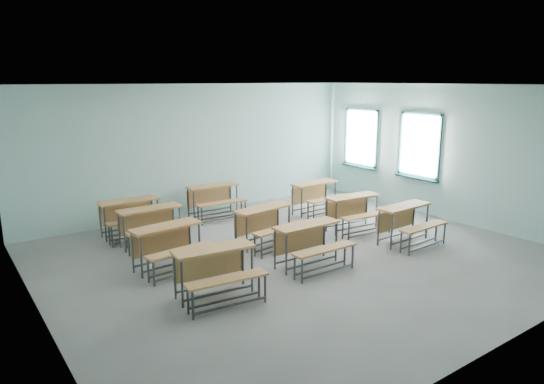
{
  "coord_description": "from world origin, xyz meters",
  "views": [
    {
      "loc": [
        -5.5,
        -6.83,
        3.3
      ],
      "look_at": [
        0.24,
        1.2,
        1.0
      ],
      "focal_mm": 32.0,
      "sensor_mm": 36.0,
      "label": 1
    }
  ],
  "objects_px": {
    "desk_unit_r1c0": "(170,241)",
    "desk_unit_r1c1": "(267,221)",
    "desk_unit_r0c1": "(310,239)",
    "desk_unit_r3c1": "(215,196)",
    "desk_unit_r0c2": "(408,219)",
    "desk_unit_r1c2": "(355,208)",
    "desk_unit_r2c0": "(152,221)",
    "desk_unit_r3c0": "(131,212)",
    "desk_unit_r2c2": "(317,193)",
    "desk_unit_r0c0": "(217,266)"
  },
  "relations": [
    {
      "from": "desk_unit_r1c0",
      "to": "desk_unit_r1c1",
      "type": "relative_size",
      "value": 0.98
    },
    {
      "from": "desk_unit_r0c1",
      "to": "desk_unit_r1c0",
      "type": "height_order",
      "value": "same"
    },
    {
      "from": "desk_unit_r1c1",
      "to": "desk_unit_r3c1",
      "type": "xyz_separation_m",
      "value": [
        0.17,
        2.46,
        0.0
      ]
    },
    {
      "from": "desk_unit_r0c2",
      "to": "desk_unit_r1c2",
      "type": "bearing_deg",
      "value": 100.47
    },
    {
      "from": "desk_unit_r1c1",
      "to": "desk_unit_r3c1",
      "type": "distance_m",
      "value": 2.46
    },
    {
      "from": "desk_unit_r1c0",
      "to": "desk_unit_r2c0",
      "type": "relative_size",
      "value": 1.03
    },
    {
      "from": "desk_unit_r3c0",
      "to": "desk_unit_r2c2",
      "type": "bearing_deg",
      "value": -11.2
    },
    {
      "from": "desk_unit_r1c0",
      "to": "desk_unit_r3c1",
      "type": "xyz_separation_m",
      "value": [
        2.27,
        2.48,
        0.0
      ]
    },
    {
      "from": "desk_unit_r1c1",
      "to": "desk_unit_r3c0",
      "type": "bearing_deg",
      "value": 125.03
    },
    {
      "from": "desk_unit_r0c2",
      "to": "desk_unit_r1c1",
      "type": "relative_size",
      "value": 0.95
    },
    {
      "from": "desk_unit_r1c0",
      "to": "desk_unit_r1c2",
      "type": "bearing_deg",
      "value": -9.07
    },
    {
      "from": "desk_unit_r2c0",
      "to": "desk_unit_r2c2",
      "type": "xyz_separation_m",
      "value": [
        4.33,
        -0.04,
        0.0
      ]
    },
    {
      "from": "desk_unit_r2c0",
      "to": "desk_unit_r3c1",
      "type": "xyz_separation_m",
      "value": [
        2.07,
        1.15,
        0.0
      ]
    },
    {
      "from": "desk_unit_r0c0",
      "to": "desk_unit_r3c1",
      "type": "relative_size",
      "value": 1.03
    },
    {
      "from": "desk_unit_r0c0",
      "to": "desk_unit_r1c0",
      "type": "relative_size",
      "value": 1.01
    },
    {
      "from": "desk_unit_r1c2",
      "to": "desk_unit_r1c1",
      "type": "bearing_deg",
      "value": 176.52
    },
    {
      "from": "desk_unit_r0c2",
      "to": "desk_unit_r1c0",
      "type": "relative_size",
      "value": 0.97
    },
    {
      "from": "desk_unit_r0c0",
      "to": "desk_unit_r0c1",
      "type": "height_order",
      "value": "same"
    },
    {
      "from": "desk_unit_r2c0",
      "to": "desk_unit_r2c2",
      "type": "height_order",
      "value": "same"
    },
    {
      "from": "desk_unit_r1c0",
      "to": "desk_unit_r3c1",
      "type": "distance_m",
      "value": 3.36
    },
    {
      "from": "desk_unit_r2c2",
      "to": "desk_unit_r3c0",
      "type": "xyz_separation_m",
      "value": [
        -4.43,
        0.93,
        0.0
      ]
    },
    {
      "from": "desk_unit_r0c2",
      "to": "desk_unit_r0c0",
      "type": "bearing_deg",
      "value": 177.74
    },
    {
      "from": "desk_unit_r0c0",
      "to": "desk_unit_r1c2",
      "type": "height_order",
      "value": "same"
    },
    {
      "from": "desk_unit_r0c1",
      "to": "desk_unit_r2c2",
      "type": "distance_m",
      "value": 3.62
    },
    {
      "from": "desk_unit_r1c1",
      "to": "desk_unit_r1c2",
      "type": "relative_size",
      "value": 1.02
    },
    {
      "from": "desk_unit_r0c0",
      "to": "desk_unit_r0c1",
      "type": "relative_size",
      "value": 1.06
    },
    {
      "from": "desk_unit_r0c0",
      "to": "desk_unit_r2c2",
      "type": "height_order",
      "value": "same"
    },
    {
      "from": "desk_unit_r0c0",
      "to": "desk_unit_r2c2",
      "type": "xyz_separation_m",
      "value": [
        4.44,
        2.8,
        0.0
      ]
    },
    {
      "from": "desk_unit_r3c1",
      "to": "desk_unit_r2c0",
      "type": "bearing_deg",
      "value": -147.91
    },
    {
      "from": "desk_unit_r0c0",
      "to": "desk_unit_r0c2",
      "type": "height_order",
      "value": "same"
    },
    {
      "from": "desk_unit_r2c2",
      "to": "desk_unit_r3c1",
      "type": "xyz_separation_m",
      "value": [
        -2.26,
        1.19,
        0.0
      ]
    },
    {
      "from": "desk_unit_r0c2",
      "to": "desk_unit_r2c2",
      "type": "bearing_deg",
      "value": 88.08
    },
    {
      "from": "desk_unit_r0c2",
      "to": "desk_unit_r3c1",
      "type": "relative_size",
      "value": 0.99
    },
    {
      "from": "desk_unit_r0c2",
      "to": "desk_unit_r3c0",
      "type": "distance_m",
      "value": 5.81
    },
    {
      "from": "desk_unit_r1c2",
      "to": "desk_unit_r0c1",
      "type": "bearing_deg",
      "value": -149.1
    },
    {
      "from": "desk_unit_r0c1",
      "to": "desk_unit_r1c0",
      "type": "relative_size",
      "value": 0.95
    },
    {
      "from": "desk_unit_r0c0",
      "to": "desk_unit_r3c1",
      "type": "distance_m",
      "value": 4.54
    },
    {
      "from": "desk_unit_r0c0",
      "to": "desk_unit_r1c1",
      "type": "relative_size",
      "value": 0.99
    },
    {
      "from": "desk_unit_r2c2",
      "to": "desk_unit_r0c2",
      "type": "bearing_deg",
      "value": -92.57
    },
    {
      "from": "desk_unit_r0c1",
      "to": "desk_unit_r1c2",
      "type": "distance_m",
      "value": 2.44
    },
    {
      "from": "desk_unit_r1c1",
      "to": "desk_unit_r2c2",
      "type": "xyz_separation_m",
      "value": [
        2.43,
        1.27,
        0.0
      ]
    },
    {
      "from": "desk_unit_r1c2",
      "to": "desk_unit_r0c0",
      "type": "bearing_deg",
      "value": -158.9
    },
    {
      "from": "desk_unit_r1c2",
      "to": "desk_unit_r2c2",
      "type": "height_order",
      "value": "same"
    },
    {
      "from": "desk_unit_r3c1",
      "to": "desk_unit_r0c0",
      "type": "bearing_deg",
      "value": -115.5
    },
    {
      "from": "desk_unit_r0c2",
      "to": "desk_unit_r2c0",
      "type": "height_order",
      "value": "same"
    },
    {
      "from": "desk_unit_r0c2",
      "to": "desk_unit_r2c2",
      "type": "relative_size",
      "value": 0.99
    },
    {
      "from": "desk_unit_r1c2",
      "to": "desk_unit_r2c0",
      "type": "bearing_deg",
      "value": 163.04
    },
    {
      "from": "desk_unit_r3c0",
      "to": "desk_unit_r3c1",
      "type": "height_order",
      "value": "same"
    },
    {
      "from": "desk_unit_r0c1",
      "to": "desk_unit_r0c2",
      "type": "height_order",
      "value": "same"
    },
    {
      "from": "desk_unit_r0c2",
      "to": "desk_unit_r1c1",
      "type": "xyz_separation_m",
      "value": [
        -2.44,
        1.55,
        0.0
      ]
    }
  ]
}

